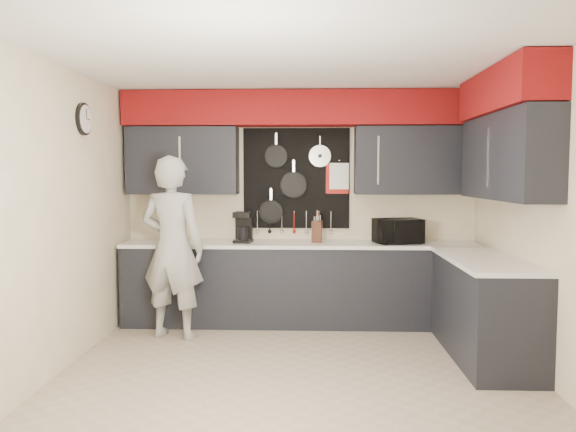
{
  "coord_description": "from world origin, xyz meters",
  "views": [
    {
      "loc": [
        0.1,
        -4.74,
        1.67
      ],
      "look_at": [
        -0.1,
        0.5,
        1.28
      ],
      "focal_mm": 35.0,
      "sensor_mm": 36.0,
      "label": 1
    }
  ],
  "objects_px": {
    "knife_block": "(317,232)",
    "coffee_maker": "(243,226)",
    "person": "(173,247)",
    "utensil_crock": "(317,235)",
    "microwave": "(398,231)"
  },
  "relations": [
    {
      "from": "coffee_maker",
      "to": "knife_block",
      "type": "bearing_deg",
      "value": 6.53
    },
    {
      "from": "utensil_crock",
      "to": "person",
      "type": "height_order",
      "value": "person"
    },
    {
      "from": "knife_block",
      "to": "coffee_maker",
      "type": "xyz_separation_m",
      "value": [
        -0.82,
        -0.01,
        0.06
      ]
    },
    {
      "from": "person",
      "to": "knife_block",
      "type": "bearing_deg",
      "value": -146.02
    },
    {
      "from": "person",
      "to": "utensil_crock",
      "type": "bearing_deg",
      "value": -145.09
    },
    {
      "from": "utensil_crock",
      "to": "coffee_maker",
      "type": "distance_m",
      "value": 0.82
    },
    {
      "from": "utensil_crock",
      "to": "person",
      "type": "bearing_deg",
      "value": -159.05
    },
    {
      "from": "microwave",
      "to": "coffee_maker",
      "type": "bearing_deg",
      "value": 163.3
    },
    {
      "from": "knife_block",
      "to": "person",
      "type": "relative_size",
      "value": 0.13
    },
    {
      "from": "knife_block",
      "to": "person",
      "type": "distance_m",
      "value": 1.58
    },
    {
      "from": "knife_block",
      "to": "coffee_maker",
      "type": "bearing_deg",
      "value": -167.34
    },
    {
      "from": "microwave",
      "to": "person",
      "type": "bearing_deg",
      "value": 176.45
    },
    {
      "from": "microwave",
      "to": "person",
      "type": "height_order",
      "value": "person"
    },
    {
      "from": "knife_block",
      "to": "utensil_crock",
      "type": "xyz_separation_m",
      "value": [
        0.0,
        0.03,
        -0.04
      ]
    },
    {
      "from": "knife_block",
      "to": "coffee_maker",
      "type": "height_order",
      "value": "coffee_maker"
    }
  ]
}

